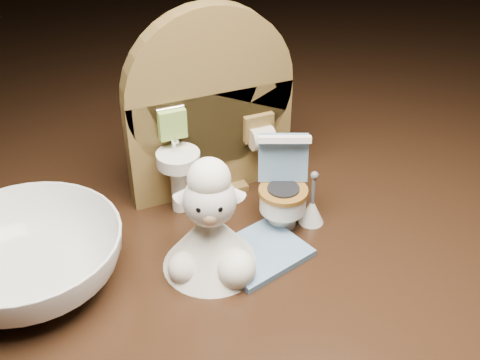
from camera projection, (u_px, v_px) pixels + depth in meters
name	position (u px, v px, depth m)	size (l,w,h in m)	color
backdrop_panel	(209.00, 115.00, 0.45)	(0.13, 0.05, 0.15)	brown
toy_toilet	(282.00, 190.00, 0.44)	(0.04, 0.05, 0.07)	white
bath_mat	(260.00, 253.00, 0.42)	(0.06, 0.05, 0.00)	#6187AB
toilet_brush	(312.00, 209.00, 0.44)	(0.02, 0.02, 0.04)	white
plush_lamb	(211.00, 232.00, 0.39)	(0.07, 0.07, 0.09)	white
ceramic_bowl	(28.00, 260.00, 0.39)	(0.12, 0.12, 0.04)	white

